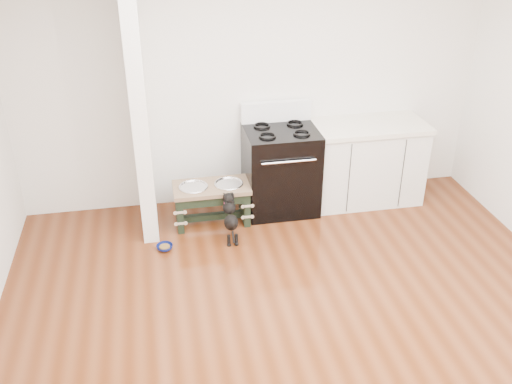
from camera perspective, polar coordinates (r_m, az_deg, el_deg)
name	(u,v)px	position (r m, az deg, el deg)	size (l,w,h in m)	color
ground	(311,345)	(4.64, 5.49, -14.95)	(5.00, 5.00, 0.00)	#4B210D
room_shell	(322,157)	(3.72, 6.62, 3.54)	(5.00, 5.00, 5.00)	silver
partition_wall	(138,101)	(5.62, -11.67, 8.87)	(0.15, 0.80, 2.70)	silver
oven_range	(281,168)	(6.15, 2.47, 2.37)	(0.76, 0.69, 1.14)	black
cabinet_run	(366,162)	(6.45, 10.94, 2.92)	(1.24, 0.64, 0.91)	silver
dog_feeder	(212,197)	(5.96, -4.45, -0.45)	(0.79, 0.42, 0.45)	black
puppy	(230,216)	(5.68, -2.58, -2.46)	(0.14, 0.41, 0.48)	black
floor_bowl	(165,247)	(5.71, -9.12, -5.48)	(0.19, 0.19, 0.05)	#0C1554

